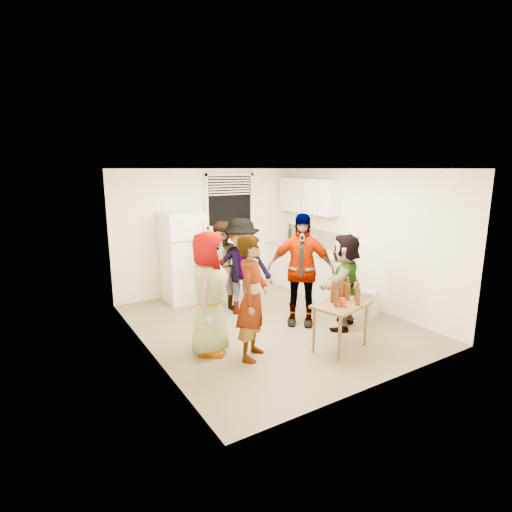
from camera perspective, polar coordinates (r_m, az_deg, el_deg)
room at (r=6.68m, az=2.05°, el=-9.62°), size 4.00×4.50×2.50m
window at (r=8.35m, az=-3.76°, el=7.90°), size 1.12×0.10×1.06m
refrigerator at (r=7.70m, az=-10.40°, el=-0.19°), size 0.70×0.70×1.70m
counter_lower at (r=8.39m, az=7.39°, el=-2.00°), size 0.60×2.20×0.86m
countertop at (r=8.29m, az=7.47°, el=1.02°), size 0.64×2.22×0.04m
backsplash at (r=8.43m, az=9.02°, el=2.54°), size 0.03×2.20×0.36m
upper_cabinets at (r=8.38m, az=7.51°, el=8.53°), size 0.34×1.60×0.70m
kettle at (r=8.37m, az=6.57°, el=1.29°), size 0.22×0.19×0.18m
paper_towel at (r=8.16m, az=8.01°, el=0.96°), size 0.12×0.12×0.26m
wine_bottle at (r=8.87m, az=4.84°, el=1.95°), size 0.08×0.08×0.31m
beer_bottle_counter at (r=8.05m, az=7.93°, el=0.81°), size 0.06×0.06×0.21m
blue_cup at (r=7.55m, az=9.62°, el=-0.03°), size 0.09×0.09×0.12m
picture_frame at (r=8.59m, az=7.64°, el=2.04°), size 0.02×0.18×0.15m
trash_bin at (r=7.20m, az=15.66°, el=-6.31°), size 0.38×0.38×0.45m
serving_table at (r=5.93m, az=11.80°, el=-12.83°), size 0.90×0.71×0.68m
beer_bottle_table at (r=5.84m, az=12.89°, el=-6.14°), size 0.06×0.06×0.24m
red_cup at (r=5.58m, az=12.19°, el=-7.01°), size 0.08×0.08×0.11m
guest_grey at (r=5.79m, az=-6.49°, el=-13.31°), size 1.83×1.73×0.54m
guest_stripe at (r=5.59m, az=-0.50°, el=-14.18°), size 1.58×1.66×0.40m
guest_back_left at (r=7.23m, az=-4.35°, el=-7.88°), size 1.59×1.77×0.61m
guest_back_right at (r=7.16m, az=-2.07°, el=-8.08°), size 1.76×2.00×0.62m
guest_black at (r=6.73m, az=6.19°, el=-9.51°), size 2.01×2.08×0.45m
guest_orange at (r=6.69m, az=12.23°, el=-9.85°), size 2.02×2.05×0.45m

